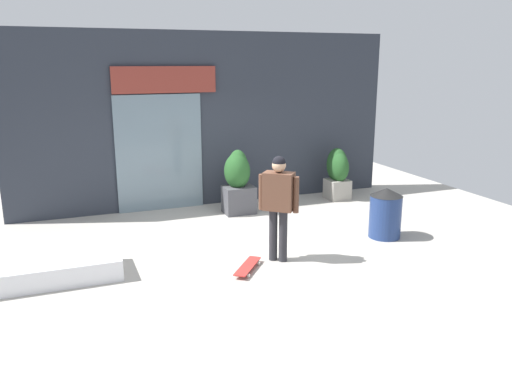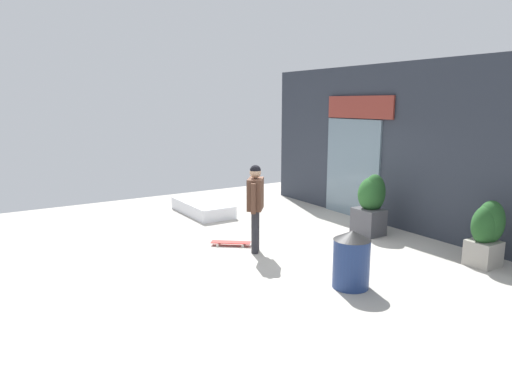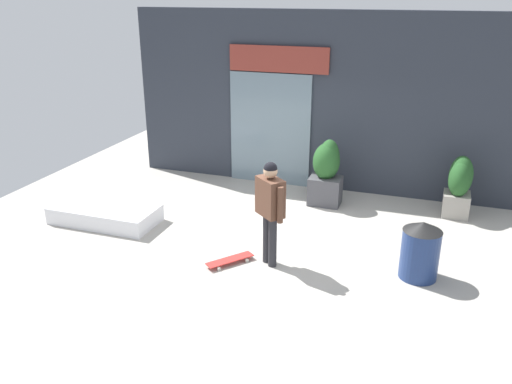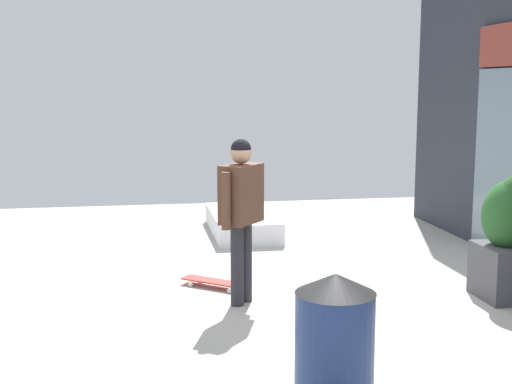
{
  "view_description": "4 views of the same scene",
  "coord_description": "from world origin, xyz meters",
  "px_view_note": "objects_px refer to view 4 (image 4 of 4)",
  "views": [
    {
      "loc": [
        -3.02,
        -7.72,
        3.04
      ],
      "look_at": [
        -0.25,
        -0.59,
        1.08
      ],
      "focal_mm": 36.18,
      "sensor_mm": 36.0,
      "label": 1
    },
    {
      "loc": [
        7.03,
        -5.22,
        2.77
      ],
      "look_at": [
        -0.25,
        -0.59,
        1.08
      ],
      "focal_mm": 32.11,
      "sensor_mm": 36.0,
      "label": 2
    },
    {
      "loc": [
        2.21,
        -7.71,
        4.01
      ],
      "look_at": [
        -0.25,
        -0.59,
        1.08
      ],
      "focal_mm": 36.96,
      "sensor_mm": 36.0,
      "label": 3
    },
    {
      "loc": [
        6.69,
        -1.78,
        2.17
      ],
      "look_at": [
        -0.25,
        -0.59,
        1.08
      ],
      "focal_mm": 48.56,
      "sensor_mm": 36.0,
      "label": 4
    }
  ],
  "objects_px": {
    "skateboard": "(215,282)",
    "planter_box_left": "(510,231)",
    "skateboarder": "(241,204)",
    "trash_bin": "(335,335)"
  },
  "relations": [
    {
      "from": "skateboard",
      "to": "planter_box_left",
      "type": "distance_m",
      "value": 3.13
    },
    {
      "from": "skateboarder",
      "to": "trash_bin",
      "type": "bearing_deg",
      "value": 138.72
    },
    {
      "from": "trash_bin",
      "to": "skateboarder",
      "type": "bearing_deg",
      "value": -171.51
    },
    {
      "from": "skateboarder",
      "to": "skateboard",
      "type": "xyz_separation_m",
      "value": [
        -0.58,
        -0.2,
        -0.95
      ]
    },
    {
      "from": "planter_box_left",
      "to": "trash_bin",
      "type": "distance_m",
      "value": 3.07
    },
    {
      "from": "skateboarder",
      "to": "trash_bin",
      "type": "distance_m",
      "value": 2.3
    },
    {
      "from": "skateboard",
      "to": "skateboarder",
      "type": "bearing_deg",
      "value": 147.92
    },
    {
      "from": "skateboard",
      "to": "trash_bin",
      "type": "height_order",
      "value": "trash_bin"
    },
    {
      "from": "skateboard",
      "to": "planter_box_left",
      "type": "height_order",
      "value": "planter_box_left"
    },
    {
      "from": "skateboarder",
      "to": "skateboard",
      "type": "relative_size",
      "value": 2.29
    }
  ]
}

